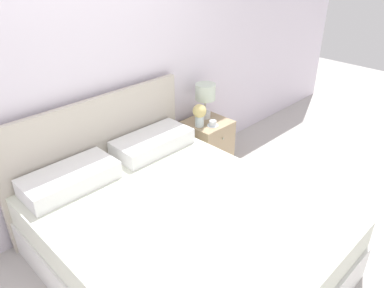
% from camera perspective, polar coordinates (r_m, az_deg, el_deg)
% --- Properties ---
extents(ground_plane, '(12.00, 12.00, 0.00)m').
position_cam_1_polar(ground_plane, '(3.72, -13.00, -8.70)').
color(ground_plane, '#BCB7B2').
extents(wall_back, '(8.00, 0.06, 2.60)m').
position_cam_1_polar(wall_back, '(3.18, -16.31, 10.88)').
color(wall_back, white).
rests_on(wall_back, ground_plane).
extents(bed, '(1.75, 2.12, 1.08)m').
position_cam_1_polar(bed, '(2.91, -2.65, -12.89)').
color(bed, white).
rests_on(bed, ground_plane).
extents(nightstand, '(0.43, 0.44, 0.54)m').
position_cam_1_polar(nightstand, '(4.03, 2.33, -0.03)').
color(nightstand, tan).
rests_on(nightstand, ground_plane).
extents(table_lamp, '(0.21, 0.21, 0.37)m').
position_cam_1_polar(table_lamp, '(3.89, 2.05, 7.55)').
color(table_lamp, white).
rests_on(table_lamp, nightstand).
extents(flower_vase, '(0.14, 0.14, 0.24)m').
position_cam_1_polar(flower_vase, '(3.75, 1.18, 4.66)').
color(flower_vase, silver).
rests_on(flower_vase, nightstand).
extents(teacup, '(0.12, 0.12, 0.06)m').
position_cam_1_polar(teacup, '(3.81, 3.19, 3.13)').
color(teacup, white).
rests_on(teacup, nightstand).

